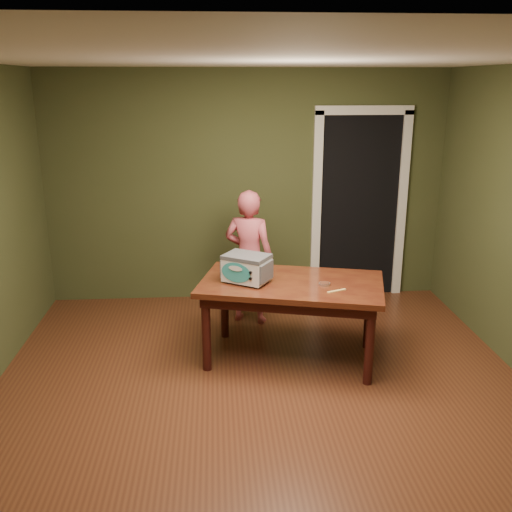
# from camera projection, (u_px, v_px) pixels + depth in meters

# --- Properties ---
(floor) EXTENTS (5.00, 5.00, 0.00)m
(floor) POSITION_uv_depth(u_px,v_px,m) (266.00, 410.00, 4.44)
(floor) COLOR #582D19
(floor) RESTS_ON ground
(room_shell) EXTENTS (4.52, 5.02, 2.61)m
(room_shell) POSITION_uv_depth(u_px,v_px,m) (267.00, 194.00, 3.94)
(room_shell) COLOR #3C4323
(room_shell) RESTS_ON ground
(doorway) EXTENTS (1.10, 0.66, 2.25)m
(doorway) POSITION_uv_depth(u_px,v_px,m) (353.00, 202.00, 6.87)
(doorway) COLOR black
(doorway) RESTS_ON ground
(dining_table) EXTENTS (1.77, 1.27, 0.75)m
(dining_table) POSITION_uv_depth(u_px,v_px,m) (291.00, 292.00, 5.09)
(dining_table) COLOR #3B140D
(dining_table) RESTS_ON floor
(toy_oven) EXTENTS (0.47, 0.43, 0.25)m
(toy_oven) POSITION_uv_depth(u_px,v_px,m) (247.00, 267.00, 5.01)
(toy_oven) COLOR #4C4F54
(toy_oven) RESTS_ON dining_table
(baking_pan) EXTENTS (0.10, 0.10, 0.02)m
(baking_pan) POSITION_uv_depth(u_px,v_px,m) (324.00, 284.00, 4.97)
(baking_pan) COLOR silver
(baking_pan) RESTS_ON dining_table
(spatula) EXTENTS (0.18, 0.09, 0.01)m
(spatula) POSITION_uv_depth(u_px,v_px,m) (337.00, 291.00, 4.82)
(spatula) COLOR #E2B962
(spatula) RESTS_ON dining_table
(child) EXTENTS (0.60, 0.50, 1.41)m
(child) POSITION_uv_depth(u_px,v_px,m) (249.00, 257.00, 5.91)
(child) COLOR #C14F5B
(child) RESTS_ON floor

